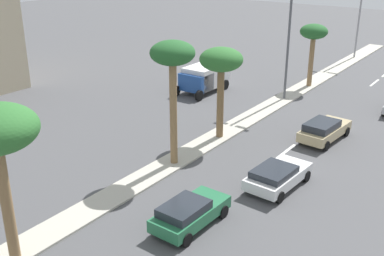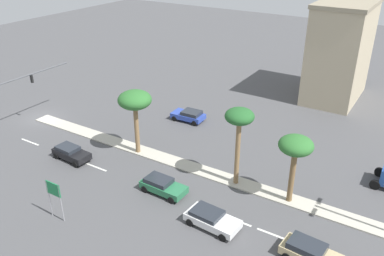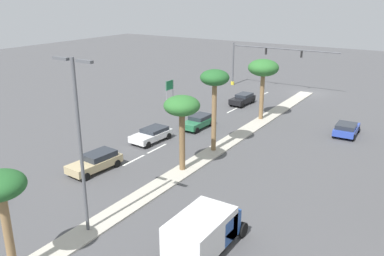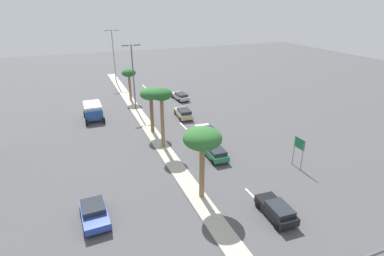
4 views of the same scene
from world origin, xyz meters
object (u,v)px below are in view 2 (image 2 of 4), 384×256
object	(u,v)px
palm_tree_left	(296,148)
sedan_green_right	(162,185)
sedan_black_leading	(71,153)
palm_tree_front	(135,101)
directional_road_sign	(54,193)
commercial_building	(340,51)
sedan_white_trailing	(211,219)
sedan_blue_near	(189,115)
palm_tree_mid	(239,121)
sedan_tan_outboard	(312,253)

from	to	relation	value
palm_tree_left	sedan_green_right	bearing A→B (deg)	-64.88
sedan_black_leading	palm_tree_front	bearing A→B (deg)	133.49
directional_road_sign	sedan_black_leading	xyz separation A→B (m)	(-7.12, -6.08, -1.71)
commercial_building	sedan_white_trailing	world-z (taller)	commercial_building
sedan_blue_near	sedan_black_leading	distance (m)	14.96
palm_tree_left	sedan_white_trailing	size ratio (longest dim) A/B	1.39
palm_tree_mid	sedan_green_right	bearing A→B (deg)	-46.26
sedan_white_trailing	sedan_green_right	bearing A→B (deg)	-105.66
commercial_building	palm_tree_left	world-z (taller)	commercial_building
directional_road_sign	sedan_black_leading	world-z (taller)	directional_road_sign
directional_road_sign	sedan_green_right	distance (m)	9.08
palm_tree_mid	sedan_blue_near	size ratio (longest dim) A/B	1.82
sedan_white_trailing	sedan_green_right	size ratio (longest dim) A/B	1.05
sedan_tan_outboard	sedan_green_right	world-z (taller)	sedan_tan_outboard
sedan_blue_near	sedan_white_trailing	size ratio (longest dim) A/B	0.92
sedan_white_trailing	sedan_green_right	world-z (taller)	sedan_green_right
sedan_blue_near	sedan_green_right	distance (m)	15.07
palm_tree_front	sedan_green_right	bearing A→B (deg)	54.90
commercial_building	sedan_blue_near	distance (m)	22.15
palm_tree_mid	palm_tree_left	size ratio (longest dim) A/B	1.20
directional_road_sign	palm_tree_front	world-z (taller)	palm_tree_front
palm_tree_left	sedan_black_leading	world-z (taller)	palm_tree_left
sedan_blue_near	sedan_black_leading	size ratio (longest dim) A/B	0.98
sedan_tan_outboard	palm_tree_front	bearing A→B (deg)	-105.92
palm_tree_front	sedan_white_trailing	size ratio (longest dim) A/B	1.53
commercial_building	sedan_white_trailing	distance (m)	33.10
sedan_blue_near	sedan_green_right	size ratio (longest dim) A/B	0.96
palm_tree_mid	sedan_tan_outboard	size ratio (longest dim) A/B	1.57
sedan_tan_outboard	palm_tree_mid	bearing A→B (deg)	-124.04
palm_tree_front	sedan_white_trailing	distance (m)	14.51
sedan_tan_outboard	sedan_green_right	bearing A→B (deg)	-95.27
palm_tree_front	sedan_black_leading	distance (m)	8.40
sedan_black_leading	sedan_tan_outboard	bearing A→B (deg)	87.54
palm_tree_mid	sedan_black_leading	world-z (taller)	palm_tree_mid
commercial_building	sedan_tan_outboard	xyz separation A→B (m)	(32.20, 6.79, -5.71)
palm_tree_left	sedan_tan_outboard	world-z (taller)	palm_tree_left
directional_road_sign	palm_tree_left	world-z (taller)	palm_tree_left
sedan_white_trailing	sedan_black_leading	size ratio (longest dim) A/B	1.07
commercial_building	palm_tree_front	bearing A→B (deg)	-26.42
commercial_building	sedan_black_leading	size ratio (longest dim) A/B	3.13
commercial_building	palm_tree_mid	xyz separation A→B (m)	(26.27, -1.98, -0.10)
palm_tree_mid	sedan_white_trailing	size ratio (longest dim) A/B	1.67
palm_tree_mid	sedan_white_trailing	xyz separation A→B (m)	(6.31, 0.98, -5.67)
directional_road_sign	palm_tree_mid	xyz separation A→B (m)	(-11.98, 9.98, 3.93)
sedan_white_trailing	palm_tree_mid	bearing A→B (deg)	-171.16
sedan_blue_near	directional_road_sign	bearing A→B (deg)	2.39
palm_tree_left	sedan_blue_near	distance (m)	18.91
palm_tree_mid	palm_tree_left	world-z (taller)	palm_tree_mid
palm_tree_mid	palm_tree_front	bearing A→B (deg)	-88.81
directional_road_sign	sedan_green_right	world-z (taller)	directional_road_sign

